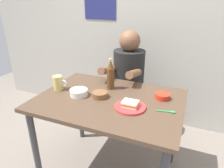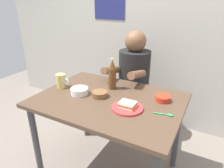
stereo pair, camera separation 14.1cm
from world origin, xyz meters
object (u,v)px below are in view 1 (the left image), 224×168
(stool, at_px, (128,105))
(plate_orange, at_px, (130,107))
(sandwich, at_px, (130,104))
(beer_mug, at_px, (58,83))
(dining_table, at_px, (110,109))
(rice_bowl_white, at_px, (79,92))
(person_seated, at_px, (128,70))
(beer_bottle, at_px, (111,75))

(stool, height_order, plate_orange, plate_orange)
(sandwich, relative_size, beer_mug, 0.87)
(dining_table, bearing_deg, plate_orange, -22.33)
(beer_mug, relative_size, rice_bowl_white, 0.90)
(person_seated, distance_m, plate_orange, 0.74)
(stool, relative_size, beer_bottle, 1.72)
(sandwich, bearing_deg, beer_bottle, 135.14)
(person_seated, distance_m, beer_bottle, 0.45)
(beer_mug, xyz_separation_m, beer_bottle, (0.39, 0.19, 0.06))
(stool, bearing_deg, plate_orange, -71.10)
(stool, height_order, beer_bottle, beer_bottle)
(plate_orange, distance_m, beer_mug, 0.65)
(stool, xyz_separation_m, beer_bottle, (-0.01, -0.45, 0.51))
(beer_mug, bearing_deg, dining_table, 1.61)
(beer_mug, bearing_deg, plate_orange, -5.75)
(stool, height_order, rice_bowl_white, rice_bowl_white)
(plate_orange, relative_size, beer_bottle, 0.84)
(beer_mug, xyz_separation_m, rice_bowl_white, (0.21, -0.03, -0.03))
(person_seated, bearing_deg, beer_mug, -122.72)
(rice_bowl_white, bearing_deg, beer_mug, 171.53)
(plate_orange, bearing_deg, sandwich, 90.00)
(person_seated, height_order, beer_bottle, person_seated)
(person_seated, relative_size, beer_bottle, 2.75)
(person_seated, bearing_deg, stool, 90.00)
(stool, relative_size, plate_orange, 2.05)
(plate_orange, bearing_deg, dining_table, 157.67)
(stool, bearing_deg, rice_bowl_white, -105.89)
(dining_table, distance_m, beer_mug, 0.48)
(beer_mug, height_order, beer_bottle, beer_bottle)
(person_seated, distance_m, beer_mug, 0.75)
(beer_mug, relative_size, beer_bottle, 0.48)
(plate_orange, bearing_deg, stool, 108.90)
(dining_table, xyz_separation_m, beer_mug, (-0.46, -0.01, 0.15))
(person_seated, relative_size, sandwich, 6.54)
(stool, xyz_separation_m, sandwich, (0.24, -0.71, 0.42))
(sandwich, bearing_deg, beer_mug, 174.25)
(beer_mug, distance_m, beer_bottle, 0.44)
(beer_mug, bearing_deg, sandwich, -5.75)
(person_seated, height_order, plate_orange, person_seated)
(dining_table, relative_size, rice_bowl_white, 7.86)
(sandwich, bearing_deg, dining_table, 157.67)
(sandwich, distance_m, beer_bottle, 0.37)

